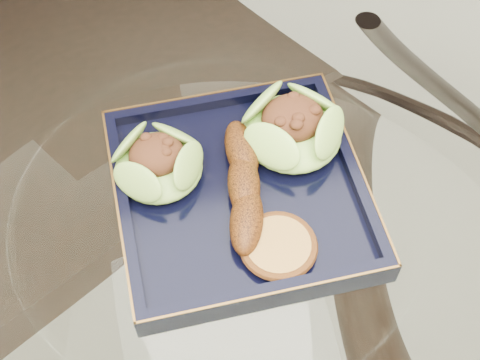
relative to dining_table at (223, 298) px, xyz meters
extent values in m
cylinder|color=white|center=(0.00, 0.00, 0.16)|extent=(1.10, 1.10, 0.01)
torus|color=black|center=(0.00, 0.00, 0.16)|extent=(1.13, 1.13, 0.02)
cylinder|color=black|center=(0.28, 0.28, -0.22)|extent=(0.04, 0.04, 0.75)
cylinder|color=black|center=(-0.28, 0.28, -0.22)|extent=(0.04, 0.04, 0.75)
cube|color=black|center=(-0.07, 0.39, -0.15)|extent=(0.52, 0.52, 0.04)
cylinder|color=black|center=(-0.16, 0.16, -0.39)|extent=(0.03, 0.03, 0.43)
cylinder|color=black|center=(0.15, 0.30, -0.39)|extent=(0.03, 0.03, 0.43)
cylinder|color=black|center=(-0.29, 0.48, -0.39)|extent=(0.03, 0.03, 0.43)
cylinder|color=black|center=(0.02, 0.61, -0.39)|extent=(0.03, 0.03, 0.43)
cube|color=black|center=(0.03, 0.04, 0.17)|extent=(0.28, 0.28, 0.02)
ellipsoid|color=#5C8E29|center=(-0.05, 0.08, 0.20)|extent=(0.13, 0.13, 0.04)
ellipsoid|color=#66A831|center=(0.11, 0.09, 0.20)|extent=(0.14, 0.14, 0.04)
ellipsoid|color=#5E2D09|center=(0.04, 0.04, 0.20)|extent=(0.07, 0.17, 0.03)
cylinder|color=#AA7938|center=(0.05, -0.04, 0.19)|extent=(0.08, 0.08, 0.01)
camera|label=1|loc=(-0.07, -0.35, 0.80)|focal=50.00mm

